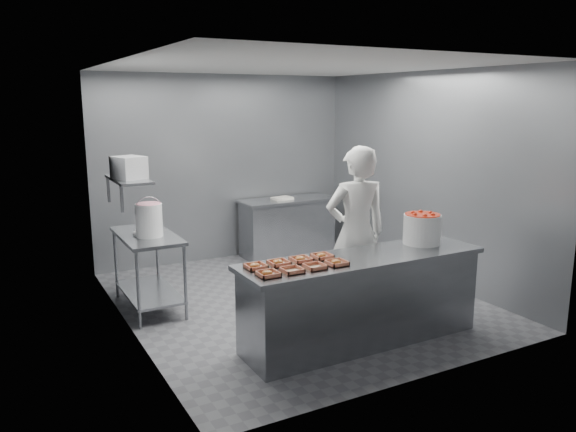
# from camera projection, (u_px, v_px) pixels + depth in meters

# --- Properties ---
(floor) EXTENTS (4.50, 4.50, 0.00)m
(floor) POSITION_uv_depth(u_px,v_px,m) (296.00, 300.00, 6.91)
(floor) COLOR #4C4C51
(floor) RESTS_ON ground
(ceiling) EXTENTS (4.50, 4.50, 0.00)m
(ceiling) POSITION_uv_depth(u_px,v_px,m) (297.00, 66.00, 6.34)
(ceiling) COLOR white
(ceiling) RESTS_ON wall_back
(wall_back) EXTENTS (4.00, 0.04, 2.80)m
(wall_back) POSITION_uv_depth(u_px,v_px,m) (224.00, 168.00, 8.56)
(wall_back) COLOR slate
(wall_back) RESTS_ON ground
(wall_left) EXTENTS (0.04, 4.50, 2.80)m
(wall_left) POSITION_uv_depth(u_px,v_px,m) (125.00, 202.00, 5.69)
(wall_left) COLOR slate
(wall_left) RESTS_ON ground
(wall_right) EXTENTS (0.04, 4.50, 2.80)m
(wall_right) POSITION_uv_depth(u_px,v_px,m) (426.00, 177.00, 7.56)
(wall_right) COLOR slate
(wall_right) RESTS_ON ground
(service_counter) EXTENTS (2.60, 0.70, 0.90)m
(service_counter) POSITION_uv_depth(u_px,v_px,m) (362.00, 299.00, 5.66)
(service_counter) COLOR slate
(service_counter) RESTS_ON ground
(prep_table) EXTENTS (0.60, 1.20, 0.90)m
(prep_table) POSITION_uv_depth(u_px,v_px,m) (148.00, 260.00, 6.54)
(prep_table) COLOR slate
(prep_table) RESTS_ON ground
(back_counter) EXTENTS (1.50, 0.60, 0.90)m
(back_counter) POSITION_uv_depth(u_px,v_px,m) (287.00, 227.00, 8.87)
(back_counter) COLOR slate
(back_counter) RESTS_ON ground
(wall_shelf) EXTENTS (0.35, 0.90, 0.03)m
(wall_shelf) POSITION_uv_depth(u_px,v_px,m) (129.00, 179.00, 6.26)
(wall_shelf) COLOR slate
(wall_shelf) RESTS_ON wall_left
(tray_0) EXTENTS (0.19, 0.18, 0.06)m
(tray_0) POSITION_uv_depth(u_px,v_px,m) (268.00, 274.00, 4.93)
(tray_0) COLOR tan
(tray_0) RESTS_ON service_counter
(tray_1) EXTENTS (0.19, 0.18, 0.04)m
(tray_1) POSITION_uv_depth(u_px,v_px,m) (292.00, 270.00, 5.04)
(tray_1) COLOR tan
(tray_1) RESTS_ON service_counter
(tray_2) EXTENTS (0.19, 0.18, 0.04)m
(tray_2) POSITION_uv_depth(u_px,v_px,m) (315.00, 266.00, 5.15)
(tray_2) COLOR tan
(tray_2) RESTS_ON service_counter
(tray_3) EXTENTS (0.19, 0.18, 0.06)m
(tray_3) POSITION_uv_depth(u_px,v_px,m) (336.00, 263.00, 5.26)
(tray_3) COLOR tan
(tray_3) RESTS_ON service_counter
(tray_4) EXTENTS (0.19, 0.18, 0.06)m
(tray_4) POSITION_uv_depth(u_px,v_px,m) (255.00, 266.00, 5.15)
(tray_4) COLOR tan
(tray_4) RESTS_ON service_counter
(tray_5) EXTENTS (0.19, 0.18, 0.06)m
(tray_5) POSITION_uv_depth(u_px,v_px,m) (278.00, 263.00, 5.26)
(tray_5) COLOR tan
(tray_5) RESTS_ON service_counter
(tray_6) EXTENTS (0.19, 0.18, 0.06)m
(tray_6) POSITION_uv_depth(u_px,v_px,m) (301.00, 259.00, 5.37)
(tray_6) COLOR tan
(tray_6) RESTS_ON service_counter
(tray_7) EXTENTS (0.19, 0.18, 0.06)m
(tray_7) POSITION_uv_depth(u_px,v_px,m) (322.00, 256.00, 5.48)
(tray_7) COLOR tan
(tray_7) RESTS_ON service_counter
(worker) EXTENTS (0.79, 0.60, 1.94)m
(worker) POSITION_uv_depth(u_px,v_px,m) (356.00, 233.00, 6.23)
(worker) COLOR white
(worker) RESTS_ON ground
(strawberry_tub) EXTENTS (0.40, 0.40, 0.33)m
(strawberry_tub) POSITION_uv_depth(u_px,v_px,m) (422.00, 228.00, 6.02)
(strawberry_tub) COLOR silver
(strawberry_tub) RESTS_ON service_counter
(glaze_bucket) EXTENTS (0.31, 0.30, 0.46)m
(glaze_bucket) POSITION_uv_depth(u_px,v_px,m) (149.00, 219.00, 6.33)
(glaze_bucket) COLOR silver
(glaze_bucket) RESTS_ON prep_table
(bucket_lid) EXTENTS (0.36, 0.36, 0.03)m
(bucket_lid) POSITION_uv_depth(u_px,v_px,m) (148.00, 233.00, 6.48)
(bucket_lid) COLOR silver
(bucket_lid) RESTS_ON prep_table
(rag) EXTENTS (0.14, 0.13, 0.02)m
(rag) POSITION_uv_depth(u_px,v_px,m) (146.00, 225.00, 6.90)
(rag) COLOR #CCB28C
(rag) RESTS_ON prep_table
(appliance) EXTENTS (0.38, 0.40, 0.25)m
(appliance) POSITION_uv_depth(u_px,v_px,m) (129.00, 168.00, 6.19)
(appliance) COLOR gray
(appliance) RESTS_ON wall_shelf
(paper_stack) EXTENTS (0.32, 0.25, 0.04)m
(paper_stack) POSITION_uv_depth(u_px,v_px,m) (282.00, 198.00, 8.74)
(paper_stack) COLOR silver
(paper_stack) RESTS_ON back_counter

